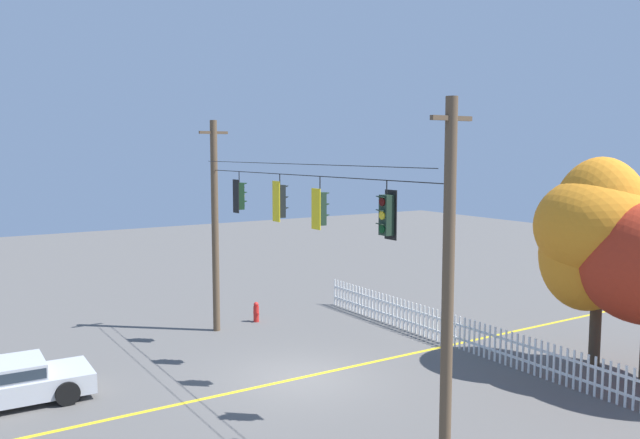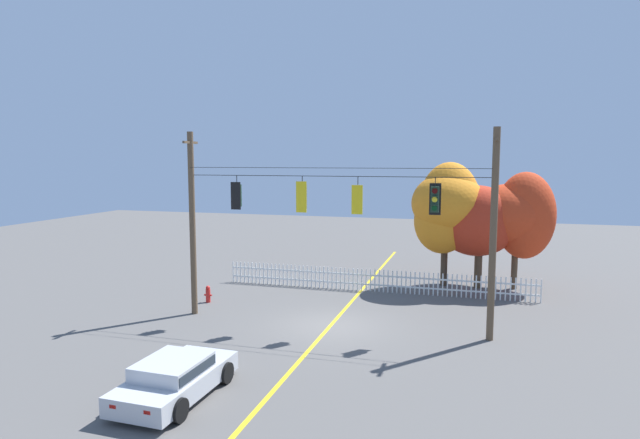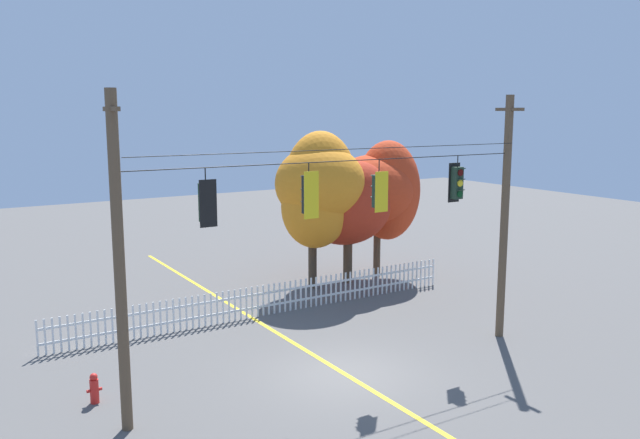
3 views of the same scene
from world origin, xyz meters
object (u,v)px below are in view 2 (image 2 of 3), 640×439
autumn_maple_mid (478,220)px  traffic_signal_northbound_secondary (358,199)px  autumn_oak_far_east (516,215)px  fire_hydrant (208,294)px  parked_car (175,377)px  autumn_maple_near_fence (447,208)px  traffic_signal_northbound_primary (435,199)px  traffic_signal_eastbound_side (302,197)px  traffic_signal_westbound_side (237,195)px

autumn_maple_mid → traffic_signal_northbound_secondary: bearing=-118.7°
autumn_oak_far_east → fire_hydrant: autumn_oak_far_east is taller
traffic_signal_northbound_secondary → fire_hydrant: bearing=166.3°
parked_car → traffic_signal_northbound_secondary: bearing=64.6°
autumn_maple_near_fence → fire_hydrant: (-10.51, -6.18, -3.78)m
traffic_signal_northbound_primary → parked_car: traffic_signal_northbound_primary is taller
autumn_maple_mid → parked_car: bearing=-117.2°
traffic_signal_northbound_primary → autumn_maple_mid: bearing=79.0°
traffic_signal_eastbound_side → autumn_maple_mid: (6.80, 8.28, -1.61)m
autumn_oak_far_east → fire_hydrant: size_ratio=7.66×
traffic_signal_westbound_side → fire_hydrant: (-2.42, 1.83, -4.80)m
autumn_maple_mid → parked_car: size_ratio=1.30×
parked_car → autumn_maple_mid: bearing=62.8°
parked_car → fire_hydrant: (-3.95, 9.36, -0.22)m
autumn_maple_mid → parked_car: 18.01m
traffic_signal_northbound_secondary → autumn_maple_mid: 9.57m
traffic_signal_eastbound_side → parked_car: traffic_signal_eastbound_side is taller
autumn_maple_mid → traffic_signal_westbound_side: bearing=-139.3°
fire_hydrant → traffic_signal_eastbound_side: bearing=-19.2°
parked_car → fire_hydrant: parked_car is taller
traffic_signal_northbound_secondary → fire_hydrant: 9.08m
traffic_signal_northbound_secondary → traffic_signal_northbound_primary: bearing=0.4°
parked_car → fire_hydrant: 10.16m
fire_hydrant → traffic_signal_northbound_secondary: bearing=-13.7°
traffic_signal_northbound_secondary → autumn_maple_mid: bearing=61.3°
traffic_signal_northbound_primary → autumn_maple_near_fence: bearing=89.6°
traffic_signal_northbound_secondary → autumn_oak_far_east: 10.74m
traffic_signal_westbound_side → autumn_maple_near_fence: bearing=44.7°
autumn_maple_near_fence → autumn_oak_far_east: 3.48m
traffic_signal_northbound_secondary → parked_car: (-3.57, -7.53, -4.53)m
traffic_signal_westbound_side → fire_hydrant: traffic_signal_westbound_side is taller
traffic_signal_eastbound_side → fire_hydrant: (-5.26, 1.83, -4.80)m
traffic_signal_northbound_secondary → autumn_maple_near_fence: 8.60m
traffic_signal_northbound_primary → autumn_maple_mid: size_ratio=0.27×
traffic_signal_northbound_primary → parked_car: bearing=-130.7°
autumn_maple_near_fence → autumn_maple_mid: autumn_maple_near_fence is taller
traffic_signal_northbound_primary → fire_hydrant: 11.64m
fire_hydrant → parked_car: bearing=-67.1°
autumn_oak_far_east → fire_hydrant: (-13.93, -6.70, -3.47)m
autumn_maple_mid → autumn_oak_far_east: (1.87, 0.25, 0.28)m
autumn_oak_far_east → parked_car: autumn_oak_far_east is taller
autumn_oak_far_east → parked_car: 19.18m
autumn_oak_far_east → traffic_signal_northbound_primary: bearing=-112.3°
traffic_signal_northbound_secondary → fire_hydrant: size_ratio=1.84×
autumn_maple_near_fence → traffic_signal_northbound_primary: bearing=-90.4°
traffic_signal_westbound_side → fire_hydrant: size_ratio=1.77×
traffic_signal_westbound_side → autumn_oak_far_east: autumn_oak_far_east is taller
traffic_signal_eastbound_side → parked_car: 8.91m
traffic_signal_northbound_secondary → autumn_maple_mid: size_ratio=0.27×
traffic_signal_eastbound_side → traffic_signal_northbound_secondary: same height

